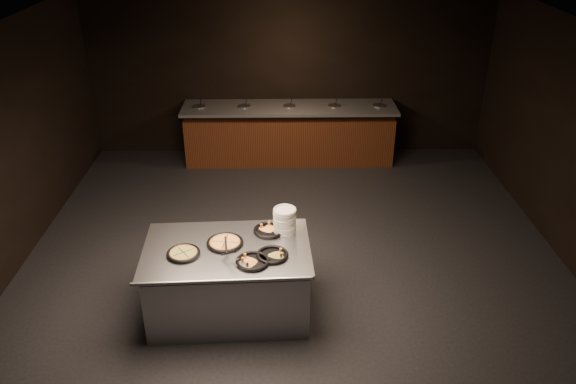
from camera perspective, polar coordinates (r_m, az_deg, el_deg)
name	(u,v)px	position (r m, az deg, el deg)	size (l,w,h in m)	color
room	(295,173)	(6.30, 0.71, 1.93)	(7.02, 8.02, 2.92)	black
salad_bar	(289,137)	(9.97, 0.13, 5.59)	(3.70, 0.83, 1.18)	#5A3215
serving_counter	(229,282)	(6.35, -6.04, -9.03)	(1.84, 1.23, 0.86)	silver
plate_stack	(285,220)	(6.27, -0.33, -2.91)	(0.25, 0.25, 0.28)	silver
pan_veggie_whole	(183,253)	(6.04, -10.58, -6.13)	(0.36, 0.36, 0.04)	black
pan_cheese_whole	(225,243)	(6.14, -6.42, -5.13)	(0.40, 0.40, 0.04)	black
pan_cheese_slices_a	(269,230)	(6.33, -1.94, -3.90)	(0.35, 0.35, 0.04)	black
pan_cheese_slices_b	(253,261)	(5.83, -3.61, -7.03)	(0.36, 0.36, 0.04)	black
pan_veggie_slices	(272,255)	(5.91, -1.59, -6.39)	(0.34, 0.34, 0.04)	black
server_left	(226,245)	(6.01, -6.36, -5.37)	(0.11, 0.31, 0.15)	silver
server_right	(233,257)	(5.80, -5.66, -6.56)	(0.31, 0.23, 0.17)	silver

